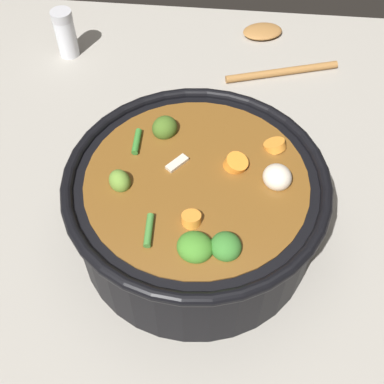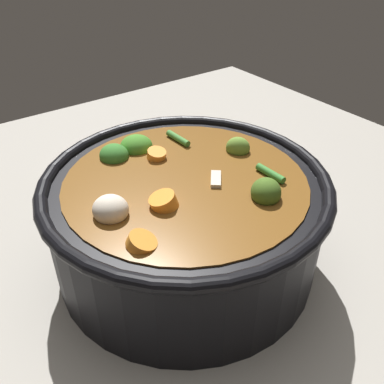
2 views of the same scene
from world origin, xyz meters
name	(u,v)px [view 2 (image 2 of 2)]	position (x,y,z in m)	size (l,w,h in m)	color
ground_plane	(186,258)	(0.00, 0.00, 0.00)	(1.10, 1.10, 0.00)	#9E998E
cooking_pot	(186,218)	(0.00, 0.00, 0.07)	(0.33, 0.33, 0.14)	black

